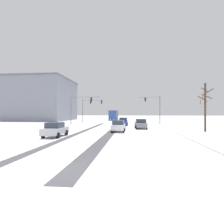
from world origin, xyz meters
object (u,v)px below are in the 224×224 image
traffic_signal_far_left (90,105)px  office_building_far_left_block (37,100)px  traffic_signal_near_left (79,105)px  car_white_third (118,126)px  car_blue_lead (123,121)px  bare_tree_sidewalk_mid (205,105)px  traffic_signal_near_right (154,105)px  bus_oncoming (114,114)px  car_silver_fourth (55,129)px  car_grey_second (141,124)px

traffic_signal_far_left → office_building_far_left_block: size_ratio=0.28×
traffic_signal_near_left → car_white_third: (9.56, -13.56, -3.64)m
car_blue_lead → bare_tree_sidewalk_mid: bare_tree_sidewalk_mid is taller
traffic_signal_near_left → traffic_signal_near_right: 16.61m
traffic_signal_near_left → car_blue_lead: (9.75, -0.69, -3.64)m
traffic_signal_far_left → bare_tree_sidewalk_mid: bare_tree_sidewalk_mid is taller
bus_oncoming → traffic_signal_near_right: bearing=-65.1°
traffic_signal_near_left → bare_tree_sidewalk_mid: (21.95, -11.90, -0.68)m
traffic_signal_near_right → car_blue_lead: (-6.76, -2.58, -3.52)m
traffic_signal_near_right → car_silver_fourth: 25.76m
traffic_signal_far_left → car_white_third: traffic_signal_far_left is taller
bare_tree_sidewalk_mid → office_building_far_left_block: (-42.83, 32.99, 3.28)m
traffic_signal_far_left → car_white_third: bearing=-68.1°
traffic_signal_far_left → office_building_far_left_block: 23.82m
traffic_signal_near_left → bare_tree_sidewalk_mid: 24.98m
traffic_signal_near_left → office_building_far_left_block: 29.78m
bus_oncoming → car_blue_lead: bearing=-80.5°
office_building_far_left_block → car_silver_fourth: bearing=-59.8°
office_building_far_left_block → bus_oncoming: bearing=10.7°
traffic_signal_near_right → traffic_signal_near_left: bearing=-173.5°
traffic_signal_near_left → traffic_signal_far_left: (0.09, 10.03, 0.17)m
traffic_signal_near_right → car_grey_second: 11.35m
traffic_signal_near_left → car_silver_fourth: bearing=-81.7°
bare_tree_sidewalk_mid → bus_oncoming: bearing=113.7°
car_white_third → office_building_far_left_block: bearing=131.3°
traffic_signal_near_right → office_building_far_left_block: size_ratio=0.28×
traffic_signal_near_left → car_white_third: bearing=-54.8°
traffic_signal_near_left → traffic_signal_near_right: bearing=6.5°
car_silver_fourth → bus_oncoming: bearing=87.0°
bare_tree_sidewalk_mid → car_white_third: bearing=-172.4°
car_blue_lead → bare_tree_sidewalk_mid: size_ratio=0.59×
car_blue_lead → bus_oncoming: bus_oncoming is taller
car_blue_lead → traffic_signal_near_right: bearing=20.9°
traffic_signal_near_left → car_silver_fourth: 20.22m
car_grey_second → traffic_signal_near_right: bearing=70.9°
traffic_signal_near_right → car_silver_fourth: traffic_signal_near_right is taller
traffic_signal_far_left → office_building_far_left_block: (-20.96, 11.05, 2.44)m
traffic_signal_near_right → car_white_third: size_ratio=1.57×
car_white_third → bus_oncoming: size_ratio=0.38×
traffic_signal_near_left → traffic_signal_far_left: bearing=89.5°
car_silver_fourth → traffic_signal_near_right: bearing=57.7°
car_white_third → bus_oncoming: bearing=96.2°
traffic_signal_far_left → bare_tree_sidewalk_mid: size_ratio=0.93×
traffic_signal_near_right → bare_tree_sidewalk_mid: size_ratio=0.93×
car_silver_fourth → office_building_far_left_block: (-23.74, 40.77, 6.24)m
car_blue_lead → car_silver_fourth: bearing=-109.9°
bare_tree_sidewalk_mid → car_grey_second: bearing=158.2°
traffic_signal_near_left → bus_oncoming: bearing=78.5°
traffic_signal_near_right → car_white_third: bearing=-114.2°
traffic_signal_near_left → bus_oncoming: (5.28, 26.04, -2.46)m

